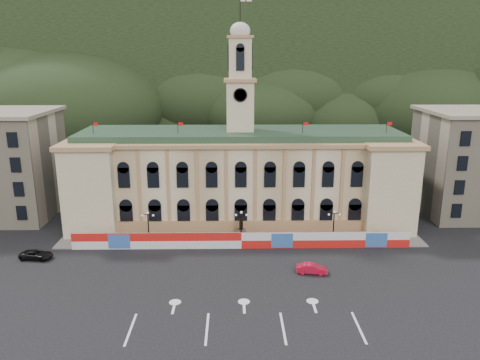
{
  "coord_description": "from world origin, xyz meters",
  "views": [
    {
      "loc": [
        -1.19,
        -49.32,
        27.8
      ],
      "look_at": [
        -0.17,
        18.0,
        9.7
      ],
      "focal_mm": 35.0,
      "sensor_mm": 36.0,
      "label": 1
    }
  ],
  "objects_px": {
    "statue": "(241,233)",
    "lamp_center": "(241,224)",
    "red_sedan": "(312,269)",
    "black_suv": "(36,255)"
  },
  "relations": [
    {
      "from": "red_sedan",
      "to": "lamp_center",
      "type": "bearing_deg",
      "value": 49.68
    },
    {
      "from": "statue",
      "to": "lamp_center",
      "type": "bearing_deg",
      "value": -90.0
    },
    {
      "from": "lamp_center",
      "to": "black_suv",
      "type": "xyz_separation_m",
      "value": [
        -28.89,
        -5.28,
        -2.44
      ]
    },
    {
      "from": "lamp_center",
      "to": "red_sedan",
      "type": "height_order",
      "value": "lamp_center"
    },
    {
      "from": "lamp_center",
      "to": "red_sedan",
      "type": "xyz_separation_m",
      "value": [
        9.09,
        -10.3,
        -2.41
      ]
    },
    {
      "from": "black_suv",
      "to": "lamp_center",
      "type": "bearing_deg",
      "value": -72.92
    },
    {
      "from": "lamp_center",
      "to": "black_suv",
      "type": "height_order",
      "value": "lamp_center"
    },
    {
      "from": "statue",
      "to": "red_sedan",
      "type": "xyz_separation_m",
      "value": [
        9.09,
        -11.3,
        -0.52
      ]
    },
    {
      "from": "red_sedan",
      "to": "black_suv",
      "type": "height_order",
      "value": "red_sedan"
    },
    {
      "from": "statue",
      "to": "lamp_center",
      "type": "xyz_separation_m",
      "value": [
        0.0,
        -1.0,
        1.89
      ]
    }
  ]
}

